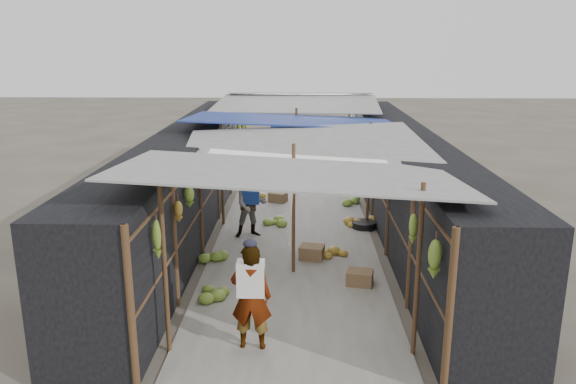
# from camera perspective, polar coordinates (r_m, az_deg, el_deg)

# --- Properties ---
(ground) EXTENTS (80.00, 80.00, 0.00)m
(ground) POSITION_cam_1_polar(r_m,az_deg,el_deg) (8.63, 0.26, -15.97)
(ground) COLOR #6B6356
(ground) RESTS_ON ground
(aisle_slab) EXTENTS (3.60, 16.00, 0.02)m
(aisle_slab) POSITION_cam_1_polar(r_m,az_deg,el_deg) (14.59, 0.74, -2.73)
(aisle_slab) COLOR #9E998E
(aisle_slab) RESTS_ON ground
(stall_left) EXTENTS (1.40, 15.00, 2.30)m
(stall_left) POSITION_cam_1_polar(r_m,az_deg,el_deg) (14.56, -9.93, 1.66)
(stall_left) COLOR black
(stall_left) RESTS_ON ground
(stall_right) EXTENTS (1.40, 15.00, 2.30)m
(stall_right) POSITION_cam_1_polar(r_m,az_deg,el_deg) (14.51, 11.48, 1.54)
(stall_right) COLOR black
(stall_right) RESTS_ON ground
(crate_near) EXTENTS (0.57, 0.50, 0.30)m
(crate_near) POSITION_cam_1_polar(r_m,az_deg,el_deg) (11.91, 2.43, -6.16)
(crate_near) COLOR #866344
(crate_near) RESTS_ON ground
(crate_mid) EXTENTS (0.55, 0.48, 0.29)m
(crate_mid) POSITION_cam_1_polar(r_m,az_deg,el_deg) (10.77, 7.30, -8.66)
(crate_mid) COLOR #866344
(crate_mid) RESTS_ON ground
(crate_back) EXTENTS (0.58, 0.53, 0.30)m
(crate_back) POSITION_cam_1_polar(r_m,az_deg,el_deg) (16.07, -1.02, -0.54)
(crate_back) COLOR #866344
(crate_back) RESTS_ON ground
(black_basin) EXTENTS (0.58, 0.58, 0.17)m
(black_basin) POSITION_cam_1_polar(r_m,az_deg,el_deg) (13.96, 7.71, -3.35)
(black_basin) COLOR black
(black_basin) RESTS_ON ground
(vendor_elderly) EXTENTS (0.62, 0.42, 1.65)m
(vendor_elderly) POSITION_cam_1_polar(r_m,az_deg,el_deg) (8.38, -3.77, -10.61)
(vendor_elderly) COLOR white
(vendor_elderly) RESTS_ON ground
(shopper_blue) EXTENTS (0.88, 0.76, 1.56)m
(shopper_blue) POSITION_cam_1_polar(r_m,az_deg,el_deg) (13.10, -3.79, -1.30)
(shopper_blue) COLOR #215CA8
(shopper_blue) RESTS_ON ground
(vendor_seated) EXTENTS (0.33, 0.55, 0.83)m
(vendor_seated) POSITION_cam_1_polar(r_m,az_deg,el_deg) (17.95, 3.31, 1.95)
(vendor_seated) COLOR #514C46
(vendor_seated) RESTS_ON ground
(market_canopy) EXTENTS (5.62, 15.20, 2.77)m
(market_canopy) POSITION_cam_1_polar(r_m,az_deg,el_deg) (14.40, 0.91, 6.84)
(market_canopy) COLOR brown
(market_canopy) RESTS_ON ground
(hanging_bananas) EXTENTS (3.96, 14.13, 0.83)m
(hanging_bananas) POSITION_cam_1_polar(r_m,az_deg,el_deg) (14.12, 1.16, 3.66)
(hanging_bananas) COLOR olive
(hanging_bananas) RESTS_ON ground
(floor_bananas) EXTENTS (4.02, 9.58, 0.36)m
(floor_bananas) POSITION_cam_1_polar(r_m,az_deg,el_deg) (14.22, -0.36, -2.58)
(floor_bananas) COLOR olive
(floor_bananas) RESTS_ON ground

